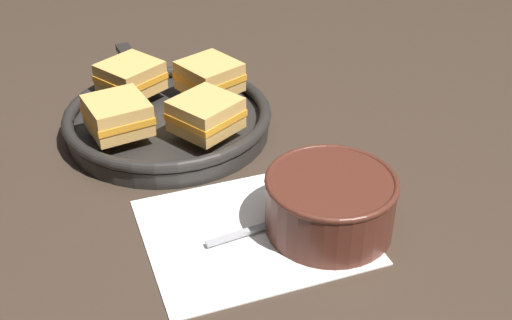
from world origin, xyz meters
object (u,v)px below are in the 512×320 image
object	(u,v)px
spoon	(283,220)
sandwich_near_left	(210,76)
soup_bowl	(330,201)
skillet	(168,120)
sandwich_near_right	(131,77)
sandwich_far_left	(118,115)
sandwich_far_right	(206,114)

from	to	relation	value
spoon	sandwich_near_left	size ratio (longest dim) A/B	1.28
soup_bowl	skillet	bearing A→B (deg)	121.91
spoon	sandwich_near_right	size ratio (longest dim) A/B	1.25
sandwich_near_left	soup_bowl	bearing A→B (deg)	-72.95
spoon	sandwich_far_left	distance (m)	0.29
spoon	sandwich_near_left	world-z (taller)	sandwich_near_left
skillet	sandwich_far_right	distance (m)	0.10
sandwich_near_right	spoon	bearing A→B (deg)	-62.95
spoon	sandwich_near_right	world-z (taller)	sandwich_near_right
spoon	skillet	size ratio (longest dim) A/B	0.33
sandwich_near_right	sandwich_far_right	size ratio (longest dim) A/B	1.00
sandwich_near_left	sandwich_near_right	distance (m)	0.12
soup_bowl	sandwich_near_right	size ratio (longest dim) A/B	1.36
sandwich_near_right	sandwich_far_right	distance (m)	0.17
spoon	sandwich_far_right	distance (m)	0.20
spoon	soup_bowl	bearing A→B (deg)	-32.59
sandwich_far_left	sandwich_far_right	distance (m)	0.12
sandwich_far_left	sandwich_near_right	bearing A→B (deg)	79.43
skillet	sandwich_far_left	size ratio (longest dim) A/B	4.20
soup_bowl	sandwich_near_left	world-z (taller)	sandwich_near_left
sandwich_far_right	soup_bowl	bearing A→B (deg)	-58.85
sandwich_near_left	sandwich_near_right	size ratio (longest dim) A/B	0.98
skillet	sandwich_near_left	size ratio (longest dim) A/B	3.87
skillet	soup_bowl	bearing A→B (deg)	-58.09
sandwich_far_left	sandwich_far_right	world-z (taller)	same
spoon	sandwich_far_left	world-z (taller)	sandwich_far_left
spoon	sandwich_far_right	world-z (taller)	sandwich_far_right
soup_bowl	sandwich_near_left	size ratio (longest dim) A/B	1.39
spoon	sandwich_far_right	xyz separation A→B (m)	(-0.07, 0.18, 0.06)
sandwich_near_left	sandwich_far_right	xyz separation A→B (m)	(-0.02, -0.12, 0.00)
soup_bowl	skillet	distance (m)	0.32
sandwich_near_left	sandwich_far_left	xyz separation A→B (m)	(-0.14, -0.10, 0.00)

